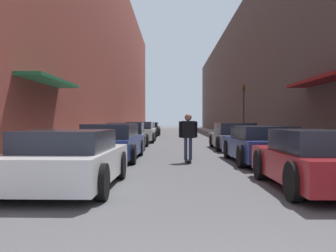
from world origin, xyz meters
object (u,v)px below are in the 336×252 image
Objects in this scene: parked_car_left_3 at (140,132)px; parked_car_right_1 at (261,145)px; parked_car_left_0 at (69,160)px; traffic_light at (244,106)px; skateboarder at (188,133)px; parked_car_left_5 at (150,129)px; parked_car_right_0 at (320,160)px; parked_car_left_4 at (144,130)px; parked_car_left_2 at (127,136)px; parked_car_left_1 at (112,142)px; parked_car_right_2 at (234,137)px.

parked_car_left_3 is 12.94m from parked_car_right_1.
parked_car_left_3 is 0.88× the size of parked_car_right_1.
traffic_light is at bearing 67.83° from parked_car_left_0.
parked_car_left_0 is 5.58m from skateboarder.
parked_car_left_5 is (-0.02, 10.96, -0.02)m from parked_car_left_3.
parked_car_right_0 is (5.07, -16.77, -0.05)m from parked_car_left_3.
parked_car_right_1 is at bearing -67.07° from parked_car_left_3.
parked_car_left_4 is 8.99m from traffic_light.
parked_car_left_4 reaches higher than parked_car_right_0.
parked_car_left_3 reaches higher than parked_car_left_2.
traffic_light is (1.72, 16.94, 1.77)m from parked_car_right_0.
parked_car_right_0 is at bearing -95.78° from traffic_light.
parked_car_left_1 is at bearing -90.43° from parked_car_left_3.
parked_car_left_0 is 0.83× the size of parked_car_left_1.
parked_car_left_5 is at bearing 88.21° from parked_car_left_4.
skateboarder reaches higher than parked_car_right_0.
traffic_light is (1.74, 12.09, 1.76)m from parked_car_right_1.
skateboarder is at bearing -113.48° from parked_car_right_2.
parked_car_left_2 is at bearing -140.52° from traffic_light.
parked_car_left_4 reaches higher than parked_car_right_1.
parked_car_left_2 is 0.93× the size of parked_car_right_2.
skateboarder is 0.45× the size of traffic_light.
parked_car_left_3 is at bearing 129.77° from parked_car_right_2.
parked_car_left_2 reaches higher than parked_car_left_1.
parked_car_right_2 reaches higher than parked_car_left_4.
parked_car_left_5 is 17.82m from parked_car_right_2.
skateboarder is (-2.46, 4.95, 0.40)m from parked_car_right_0.
parked_car_right_1 is (5.23, -17.49, -0.02)m from parked_car_left_4.
parked_car_left_1 is 2.84m from skateboarder.
parked_car_left_1 is 1.15× the size of parked_car_left_5.
parked_car_left_1 is 1.22× the size of parked_car_right_0.
traffic_light is at bearing 39.48° from parked_car_left_2.
traffic_light reaches higher than parked_car_left_3.
parked_car_right_0 is 0.88× the size of parked_car_right_1.
parked_car_left_2 reaches higher than parked_car_left_0.
parked_car_left_1 is 5.21m from parked_car_right_1.
parked_car_left_5 is 1.06× the size of parked_car_right_0.
parked_car_left_0 is 1.10× the size of traffic_light.
parked_car_left_1 is at bearing -88.84° from parked_car_left_2.
parked_car_right_0 is 5.54m from skateboarder.
parked_car_left_4 is at bearing 103.24° from parked_car_right_0.
parked_car_left_1 is 2.96× the size of skateboarder.
parked_car_left_2 is 6.85m from skateboarder.
parked_car_left_1 is 1.07× the size of parked_car_right_2.
traffic_light is at bearing -37.75° from parked_car_left_4.
parked_car_right_2 is at bearing -50.23° from parked_car_left_3.
parked_car_left_0 is 0.89× the size of parked_car_right_2.
parked_car_left_5 is 1.15× the size of traffic_light.
parked_car_left_3 is 0.97× the size of parked_car_left_4.
parked_car_right_1 is at bearing -50.48° from parked_car_left_2.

